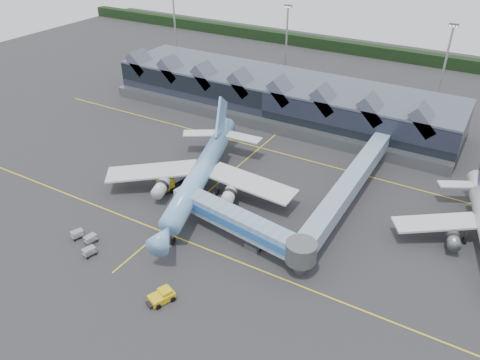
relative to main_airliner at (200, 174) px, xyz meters
The scene contains 10 objects.
ground 7.21m from the main_airliner, 78.97° to the right, with size 260.00×260.00×0.00m, color #2D2D30.
taxi_stripes 5.99m from the main_airliner, 74.93° to the left, with size 120.00×60.00×0.01m.
tree_line_far 104.23m from the main_airliner, 89.38° to the left, with size 260.00×4.00×4.00m, color black.
terminal 41.74m from the main_airliner, 95.41° to the left, with size 90.00×22.25×12.52m.
light_masts 61.72m from the main_airliner, 68.78° to the left, with size 132.40×42.56×22.45m.
main_airliner is the anchor object (origin of this frame).
jet_bridge 18.46m from the main_airliner, 30.72° to the right, with size 27.74×7.94×5.54m.
fuel_truck 5.74m from the main_airliner, behind, with size 4.26×10.59×3.52m.
pushback_tug 28.92m from the main_airliner, 66.80° to the right, with size 3.56×4.39×1.76m.
baggage_carts 24.36m from the main_airliner, 107.55° to the right, with size 6.95×4.64×1.40m.
Camera 1 is at (44.00, -56.40, 49.70)m, focal length 35.00 mm.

